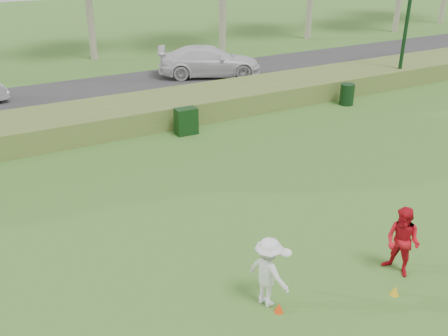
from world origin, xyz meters
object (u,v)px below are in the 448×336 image
player_white (268,272)px  player_red (402,242)px  cone_yellow (395,291)px  utility_cabinet (186,121)px  cone_orange (279,308)px  trash_bin (347,94)px  car_right (210,61)px

player_white → player_red: player_red is taller
player_white → cone_yellow: player_white is taller
player_white → utility_cabinet: bearing=-32.2°
player_white → player_red: size_ratio=0.94×
cone_orange → trash_bin: 14.61m
player_red → cone_yellow: (-0.65, -0.54, -0.72)m
player_red → trash_bin: 12.70m
cone_yellow → trash_bin: 13.51m
player_red → cone_orange: player_red is taller
car_right → utility_cabinet: bearing=170.1°
player_white → cone_orange: player_white is taller
cone_orange → utility_cabinet: bearing=75.5°
cone_orange → cone_yellow: 2.58m
car_right → player_white: bearing=179.7°
player_red → cone_yellow: bearing=-63.5°
player_red → car_right: bearing=153.2°
player_white → cone_yellow: 2.84m
player_white → trash_bin: 14.42m
cone_yellow → trash_bin: trash_bin is taller
trash_bin → utility_cabinet: bearing=179.3°
utility_cabinet → car_right: bearing=58.4°
player_red → trash_bin: player_red is taller
player_red → cone_orange: (-3.12, 0.20, -0.72)m
player_white → utility_cabinet: player_white is taller
player_red → trash_bin: size_ratio=1.73×
cone_orange → utility_cabinet: utility_cabinet is taller
player_white → trash_bin: (10.65, 9.71, -0.30)m
cone_orange → player_red: bearing=-3.7°
utility_cabinet → cone_orange: bearing=-103.0°
utility_cabinet → car_right: 8.76m
utility_cabinet → car_right: (4.78, 7.33, 0.34)m
utility_cabinet → trash_bin: size_ratio=1.08×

